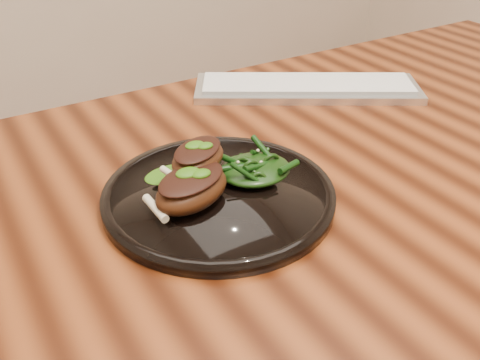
% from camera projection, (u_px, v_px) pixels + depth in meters
% --- Properties ---
extents(desk, '(1.60, 0.80, 0.75)m').
position_uv_depth(desk, '(327.00, 204.00, 0.84)').
color(desk, '#321206').
rests_on(desk, ground).
extents(plate, '(0.30, 0.30, 0.02)m').
position_uv_depth(plate, '(219.00, 195.00, 0.70)').
color(plate, black).
rests_on(plate, desk).
extents(lamb_chop_front, '(0.13, 0.10, 0.05)m').
position_uv_depth(lamb_chop_front, '(191.00, 188.00, 0.65)').
color(lamb_chop_front, '#401D0C').
rests_on(lamb_chop_front, plate).
extents(lamb_chop_back, '(0.11, 0.10, 0.04)m').
position_uv_depth(lamb_chop_back, '(198.00, 157.00, 0.69)').
color(lamb_chop_back, '#401D0C').
rests_on(lamb_chop_back, plate).
extents(herb_smear, '(0.07, 0.05, 0.00)m').
position_uv_depth(herb_smear, '(171.00, 174.00, 0.72)').
color(herb_smear, '#1E4F08').
rests_on(herb_smear, plate).
extents(greens_heap, '(0.10, 0.09, 0.04)m').
position_uv_depth(greens_heap, '(255.00, 165.00, 0.71)').
color(greens_heap, black).
rests_on(greens_heap, plate).
extents(keyboard, '(0.43, 0.33, 0.02)m').
position_uv_depth(keyboard, '(307.00, 87.00, 1.01)').
color(keyboard, silver).
rests_on(keyboard, desk).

